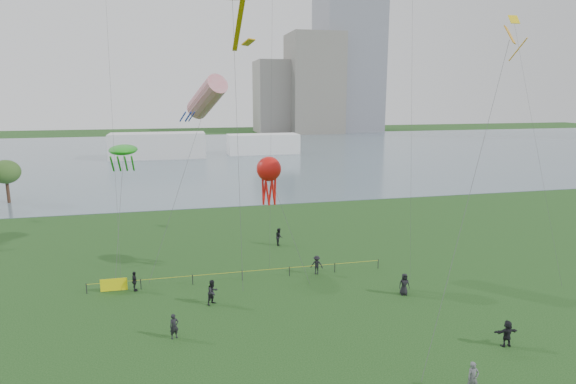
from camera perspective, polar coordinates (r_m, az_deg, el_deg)
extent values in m
plane|color=#133410|center=(29.05, 4.78, -19.68)|extent=(400.00, 400.00, 0.00)
cube|color=slate|center=(124.74, -9.48, 4.45)|extent=(400.00, 120.00, 0.08)
cube|color=slate|center=(193.28, 3.10, 12.68)|extent=(20.00, 20.00, 38.00)
cube|color=gray|center=(195.69, -1.44, 11.21)|extent=(16.00, 18.00, 28.00)
cube|color=silver|center=(119.27, -15.15, 5.33)|extent=(22.00, 8.00, 6.00)
cube|color=white|center=(124.17, -2.97, 5.71)|extent=(18.00, 7.00, 5.00)
cylinder|color=#362218|center=(78.04, -30.24, -0.15)|extent=(0.44, 0.44, 2.74)
ellipsoid|color=#375A23|center=(77.56, -30.47, 2.08)|extent=(3.90, 3.90, 3.29)
cylinder|color=black|center=(40.60, -22.77, -10.51)|extent=(0.07, 0.07, 0.85)
cylinder|color=black|center=(40.09, -17.04, -10.38)|extent=(0.07, 0.07, 0.85)
cylinder|color=black|center=(39.97, -11.23, -10.14)|extent=(0.07, 0.07, 0.85)
cylinder|color=black|center=(40.26, -5.45, -9.81)|extent=(0.07, 0.07, 0.85)
cylinder|color=black|center=(40.93, 0.18, -9.39)|extent=(0.07, 0.07, 0.85)
cylinder|color=black|center=(41.97, 5.57, -8.90)|extent=(0.07, 0.07, 0.85)
cylinder|color=black|center=(43.36, 10.63, -8.37)|extent=(0.07, 0.07, 0.85)
cylinder|color=yellow|center=(40.14, -5.46, -9.38)|extent=(24.00, 0.03, 0.03)
cube|color=yellow|center=(40.25, -19.94, -10.29)|extent=(2.00, 0.04, 1.00)
imported|color=#56575D|center=(27.84, 21.06, -19.90)|extent=(0.63, 0.42, 1.73)
imported|color=black|center=(36.07, -8.92, -11.65)|extent=(1.14, 1.11, 1.85)
imported|color=black|center=(41.32, 3.42, -8.62)|extent=(1.20, 0.95, 1.63)
imported|color=black|center=(39.74, -17.73, -10.05)|extent=(0.53, 0.98, 1.59)
imported|color=black|center=(38.27, 13.61, -10.57)|extent=(0.88, 0.63, 1.69)
imported|color=black|center=(33.10, 24.53, -15.01)|extent=(1.55, 0.56, 1.65)
imported|color=black|center=(31.98, -13.34, -15.23)|extent=(0.69, 0.58, 1.61)
imported|color=black|center=(48.85, -1.07, -5.31)|extent=(0.76, 0.93, 1.78)
cylinder|color=#3F3F42|center=(37.89, -5.99, 5.96)|extent=(0.28, 4.86, 22.80)
cube|color=orange|center=(36.37, -5.72, 19.95)|extent=(0.36, 6.98, 4.09)
cube|color=orange|center=(32.37, -4.72, 17.28)|extent=(0.95, 0.95, 0.42)
cylinder|color=#3F3F42|center=(41.14, -12.83, 0.53)|extent=(5.47, 4.56, 14.79)
cylinder|color=red|center=(42.78, -9.59, 11.03)|extent=(3.76, 5.18, 3.88)
cylinder|color=#172FA1|center=(41.55, -11.36, 8.75)|extent=(0.60, 1.13, 0.88)
cylinder|color=#172FA1|center=(41.92, -11.76, 8.76)|extent=(0.60, 1.13, 0.88)
cylinder|color=#172FA1|center=(41.77, -12.37, 8.72)|extent=(0.60, 1.13, 0.88)
cylinder|color=#172FA1|center=(41.30, -12.36, 8.69)|extent=(0.60, 1.13, 0.88)
cylinder|color=#172FA1|center=(41.16, -11.73, 8.71)|extent=(0.60, 1.13, 0.88)
cylinder|color=#3F3F42|center=(42.17, -19.37, -2.70)|extent=(0.73, 6.31, 10.30)
ellipsoid|color=#1F991B|center=(44.34, -18.94, 4.76)|extent=(2.40, 4.32, 0.84)
cylinder|color=#1F991B|center=(42.97, -20.12, 3.14)|extent=(0.16, 1.79, 1.54)
cylinder|color=#1F991B|center=(42.91, -19.39, 3.18)|extent=(0.16, 1.79, 1.54)
cylinder|color=#1F991B|center=(42.85, -18.66, 3.21)|extent=(0.16, 1.79, 1.54)
cylinder|color=#1F991B|center=(42.80, -17.93, 3.25)|extent=(0.16, 1.79, 1.54)
cylinder|color=#3F3F42|center=(38.85, 0.16, -4.11)|extent=(2.87, 2.42, 9.14)
sphere|color=red|center=(38.73, -2.29, 2.75)|extent=(1.99, 1.99, 1.99)
cylinder|color=red|center=(39.10, -1.55, 0.46)|extent=(0.18, 0.54, 2.60)
cylinder|color=red|center=(39.47, -2.03, 0.56)|extent=(0.49, 0.36, 2.61)
cylinder|color=red|center=(39.38, -2.74, 0.53)|extent=(0.49, 0.36, 2.61)
cylinder|color=red|center=(38.92, -2.99, 0.40)|extent=(0.18, 0.54, 2.60)
cylinder|color=red|center=(38.55, -2.51, 0.29)|extent=(0.49, 0.36, 2.61)
cylinder|color=red|center=(38.64, -1.78, 0.33)|extent=(0.49, 0.36, 2.61)
cylinder|color=#3F3F42|center=(30.41, 20.77, 0.11)|extent=(9.42, 7.78, 18.83)
cube|color=orange|center=(35.97, 24.81, 16.55)|extent=(1.40, 1.40, 1.14)
cylinder|color=orange|center=(35.17, 25.59, 14.98)|extent=(0.08, 1.58, 1.35)
cube|color=yellow|center=(47.84, 25.21, 18.02)|extent=(0.97, 0.68, 0.76)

